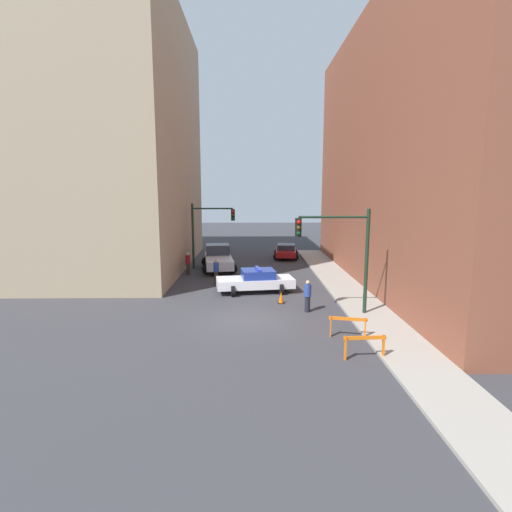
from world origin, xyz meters
The scene contains 15 objects.
ground_plane centered at (0.00, 0.00, 0.00)m, with size 120.00×120.00×0.00m, color #38383D.
sidewalk_right centered at (6.20, 0.00, 0.06)m, with size 2.40×44.00×0.12m.
building_corner_left centered at (-12.00, 14.00, 9.94)m, with size 14.00×20.00×19.88m.
building_right centered at (13.40, 8.00, 8.77)m, with size 12.00×28.00×17.53m.
traffic_light_near centered at (4.73, 0.62, 3.53)m, with size 3.64×0.35×5.20m.
traffic_light_far centered at (-3.30, 13.01, 3.40)m, with size 3.44×0.35×5.20m.
police_car centered at (0.51, 5.34, 0.72)m, with size 4.91×2.77×1.52m.
white_truck centered at (-2.37, 12.55, 0.91)m, with size 3.10×5.62×1.90m.
parked_car_near centered at (3.48, 17.96, 0.67)m, with size 2.53×4.45×1.31m.
pedestrian_crossing centered at (-2.12, 7.59, 0.86)m, with size 0.44×0.44×1.66m.
pedestrian_corner centered at (-4.47, 10.57, 0.86)m, with size 0.47×0.47×1.66m.
pedestrian_sidewalk centered at (3.11, 1.20, 0.86)m, with size 0.39×0.39×1.66m.
barrier_front centered at (4.38, -4.70, 0.62)m, with size 1.60×0.25×0.90m.
barrier_mid centered at (4.30, -2.51, 0.62)m, with size 1.58×0.46×0.90m.
traffic_cone centered at (1.87, 2.81, 0.32)m, with size 0.36×0.36×0.66m.
Camera 1 is at (0.18, -18.63, 6.16)m, focal length 28.00 mm.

